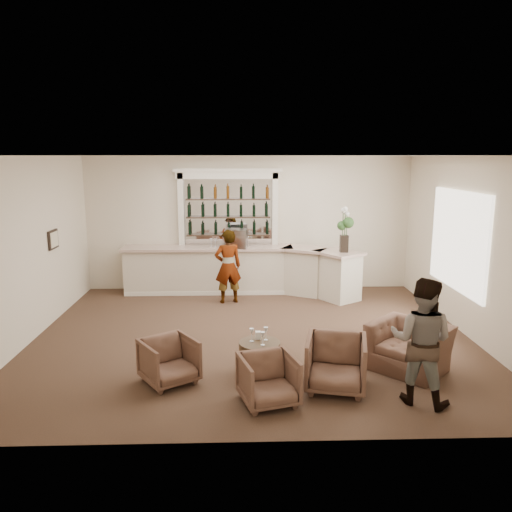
{
  "coord_description": "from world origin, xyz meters",
  "views": [
    {
      "loc": [
        -0.22,
        -8.8,
        3.3
      ],
      "look_at": [
        0.1,
        0.9,
        1.34
      ],
      "focal_mm": 35.0,
      "sensor_mm": 36.0,
      "label": 1
    }
  ],
  "objects_px": {
    "armchair_left": "(169,361)",
    "espresso_machine": "(236,238)",
    "armchair_right": "(336,363)",
    "armchair_far": "(409,347)",
    "guest": "(421,341)",
    "cocktail_table": "(260,357)",
    "sommelier": "(228,266)",
    "bar_counter": "(242,270)",
    "flower_vase": "(345,227)",
    "armchair_center": "(268,380)"
  },
  "relations": [
    {
      "from": "cocktail_table",
      "to": "bar_counter",
      "type": "bearing_deg",
      "value": 92.96
    },
    {
      "from": "sommelier",
      "to": "espresso_machine",
      "type": "xyz_separation_m",
      "value": [
        0.18,
        0.73,
        0.52
      ]
    },
    {
      "from": "armchair_center",
      "to": "armchair_far",
      "type": "xyz_separation_m",
      "value": [
        2.27,
        1.04,
        0.03
      ]
    },
    {
      "from": "sommelier",
      "to": "armchair_far",
      "type": "xyz_separation_m",
      "value": [
        2.91,
        -3.75,
        -0.48
      ]
    },
    {
      "from": "bar_counter",
      "to": "cocktail_table",
      "type": "xyz_separation_m",
      "value": [
        0.24,
        -4.59,
        -0.32
      ]
    },
    {
      "from": "sommelier",
      "to": "bar_counter",
      "type": "bearing_deg",
      "value": -127.4
    },
    {
      "from": "armchair_center",
      "to": "armchair_right",
      "type": "relative_size",
      "value": 0.86
    },
    {
      "from": "armchair_right",
      "to": "bar_counter",
      "type": "bearing_deg",
      "value": 116.75
    },
    {
      "from": "espresso_machine",
      "to": "sommelier",
      "type": "bearing_deg",
      "value": -96.65
    },
    {
      "from": "guest",
      "to": "flower_vase",
      "type": "distance_m",
      "value": 4.96
    },
    {
      "from": "cocktail_table",
      "to": "armchair_far",
      "type": "height_order",
      "value": "armchair_far"
    },
    {
      "from": "flower_vase",
      "to": "cocktail_table",
      "type": "bearing_deg",
      "value": -118.02
    },
    {
      "from": "guest",
      "to": "armchair_right",
      "type": "bearing_deg",
      "value": 9.49
    },
    {
      "from": "armchair_center",
      "to": "espresso_machine",
      "type": "distance_m",
      "value": 5.63
    },
    {
      "from": "armchair_right",
      "to": "guest",
      "type": "bearing_deg",
      "value": -8.32
    },
    {
      "from": "armchair_right",
      "to": "armchair_far",
      "type": "relative_size",
      "value": 0.77
    },
    {
      "from": "bar_counter",
      "to": "espresso_machine",
      "type": "distance_m",
      "value": 0.8
    },
    {
      "from": "armchair_left",
      "to": "armchair_right",
      "type": "bearing_deg",
      "value": -40.95
    },
    {
      "from": "bar_counter",
      "to": "armchair_right",
      "type": "relative_size",
      "value": 6.68
    },
    {
      "from": "guest",
      "to": "armchair_far",
      "type": "relative_size",
      "value": 1.56
    },
    {
      "from": "sommelier",
      "to": "armchair_right",
      "type": "relative_size",
      "value": 1.96
    },
    {
      "from": "bar_counter",
      "to": "espresso_machine",
      "type": "height_order",
      "value": "espresso_machine"
    },
    {
      "from": "espresso_machine",
      "to": "cocktail_table",
      "type": "bearing_deg",
      "value": -77.68
    },
    {
      "from": "sommelier",
      "to": "armchair_left",
      "type": "height_order",
      "value": "sommelier"
    },
    {
      "from": "armchair_center",
      "to": "armchair_right",
      "type": "bearing_deg",
      "value": 5.53
    },
    {
      "from": "sommelier",
      "to": "armchair_right",
      "type": "height_order",
      "value": "sommelier"
    },
    {
      "from": "bar_counter",
      "to": "flower_vase",
      "type": "distance_m",
      "value": 2.67
    },
    {
      "from": "bar_counter",
      "to": "espresso_machine",
      "type": "xyz_separation_m",
      "value": [
        -0.14,
        -0.04,
        0.79
      ]
    },
    {
      "from": "cocktail_table",
      "to": "flower_vase",
      "type": "height_order",
      "value": "flower_vase"
    },
    {
      "from": "espresso_machine",
      "to": "guest",
      "type": "bearing_deg",
      "value": -58.1
    },
    {
      "from": "cocktail_table",
      "to": "flower_vase",
      "type": "xyz_separation_m",
      "value": [
        2.08,
        3.91,
        1.47
      ]
    },
    {
      "from": "sommelier",
      "to": "armchair_left",
      "type": "bearing_deg",
      "value": 64.87
    },
    {
      "from": "armchair_center",
      "to": "flower_vase",
      "type": "relative_size",
      "value": 0.72
    },
    {
      "from": "bar_counter",
      "to": "guest",
      "type": "distance_m",
      "value": 6.06
    },
    {
      "from": "guest",
      "to": "armchair_right",
      "type": "relative_size",
      "value": 2.03
    },
    {
      "from": "espresso_machine",
      "to": "armchair_left",
      "type": "bearing_deg",
      "value": -93.74
    },
    {
      "from": "cocktail_table",
      "to": "armchair_far",
      "type": "xyz_separation_m",
      "value": [
        2.35,
        0.07,
        0.11
      ]
    },
    {
      "from": "cocktail_table",
      "to": "armchair_right",
      "type": "distance_m",
      "value": 1.22
    },
    {
      "from": "armchair_center",
      "to": "armchair_right",
      "type": "xyz_separation_m",
      "value": [
        0.99,
        0.39,
        0.05
      ]
    },
    {
      "from": "bar_counter",
      "to": "armchair_center",
      "type": "height_order",
      "value": "bar_counter"
    },
    {
      "from": "guest",
      "to": "armchair_left",
      "type": "distance_m",
      "value": 3.58
    },
    {
      "from": "armchair_right",
      "to": "armchair_far",
      "type": "bearing_deg",
      "value": 39.42
    },
    {
      "from": "sommelier",
      "to": "armchair_right",
      "type": "distance_m",
      "value": 4.71
    },
    {
      "from": "bar_counter",
      "to": "armchair_right",
      "type": "distance_m",
      "value": 5.33
    },
    {
      "from": "armchair_far",
      "to": "bar_counter",
      "type": "bearing_deg",
      "value": 164.88
    },
    {
      "from": "armchair_left",
      "to": "espresso_machine",
      "type": "height_order",
      "value": "espresso_machine"
    },
    {
      "from": "bar_counter",
      "to": "armchair_center",
      "type": "distance_m",
      "value": 5.57
    },
    {
      "from": "armchair_center",
      "to": "flower_vase",
      "type": "distance_m",
      "value": 5.45
    },
    {
      "from": "armchair_right",
      "to": "flower_vase",
      "type": "distance_m",
      "value": 4.79
    },
    {
      "from": "cocktail_table",
      "to": "sommelier",
      "type": "xyz_separation_m",
      "value": [
        -0.57,
        3.82,
        0.59
      ]
    }
  ]
}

